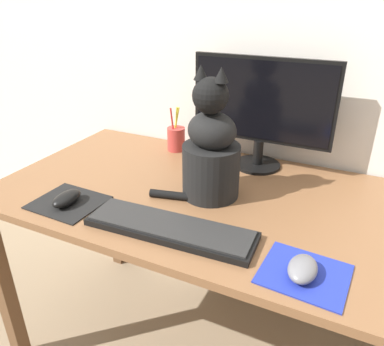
{
  "coord_description": "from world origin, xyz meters",
  "views": [
    {
      "loc": [
        0.36,
        -0.97,
        1.32
      ],
      "look_at": [
        -0.05,
        -0.12,
        0.86
      ],
      "focal_mm": 35.0,
      "sensor_mm": 36.0,
      "label": 1
    }
  ],
  "objects_px": {
    "computer_mouse_left": "(67,198)",
    "computer_mouse_right": "(303,269)",
    "keyboard": "(170,228)",
    "monitor": "(262,108)",
    "cat": "(211,151)",
    "pen_cup": "(176,138)"
  },
  "relations": [
    {
      "from": "cat",
      "to": "pen_cup",
      "type": "relative_size",
      "value": 2.28
    },
    {
      "from": "keyboard",
      "to": "monitor",
      "type": "bearing_deg",
      "value": 77.62
    },
    {
      "from": "monitor",
      "to": "pen_cup",
      "type": "relative_size",
      "value": 2.82
    },
    {
      "from": "monitor",
      "to": "keyboard",
      "type": "height_order",
      "value": "monitor"
    },
    {
      "from": "keyboard",
      "to": "pen_cup",
      "type": "height_order",
      "value": "pen_cup"
    },
    {
      "from": "computer_mouse_left",
      "to": "pen_cup",
      "type": "relative_size",
      "value": 0.59
    },
    {
      "from": "cat",
      "to": "computer_mouse_left",
      "type": "bearing_deg",
      "value": -138.4
    },
    {
      "from": "keyboard",
      "to": "computer_mouse_right",
      "type": "bearing_deg",
      "value": -7.22
    },
    {
      "from": "computer_mouse_right",
      "to": "cat",
      "type": "height_order",
      "value": "cat"
    },
    {
      "from": "monitor",
      "to": "keyboard",
      "type": "bearing_deg",
      "value": -99.86
    },
    {
      "from": "monitor",
      "to": "cat",
      "type": "distance_m",
      "value": 0.3
    },
    {
      "from": "computer_mouse_left",
      "to": "computer_mouse_right",
      "type": "xyz_separation_m",
      "value": [
        0.7,
        -0.02,
        -0.0
      ]
    },
    {
      "from": "keyboard",
      "to": "computer_mouse_right",
      "type": "relative_size",
      "value": 4.69
    },
    {
      "from": "keyboard",
      "to": "computer_mouse_left",
      "type": "bearing_deg",
      "value": 179.35
    },
    {
      "from": "computer_mouse_left",
      "to": "cat",
      "type": "bearing_deg",
      "value": 34.04
    },
    {
      "from": "computer_mouse_right",
      "to": "pen_cup",
      "type": "relative_size",
      "value": 0.57
    },
    {
      "from": "computer_mouse_left",
      "to": "pen_cup",
      "type": "xyz_separation_m",
      "value": [
        0.09,
        0.54,
        0.03
      ]
    },
    {
      "from": "keyboard",
      "to": "computer_mouse_left",
      "type": "height_order",
      "value": "computer_mouse_left"
    },
    {
      "from": "monitor",
      "to": "pen_cup",
      "type": "bearing_deg",
      "value": 178.03
    },
    {
      "from": "keyboard",
      "to": "computer_mouse_left",
      "type": "xyz_separation_m",
      "value": [
        -0.35,
        -0.01,
        0.01
      ]
    },
    {
      "from": "keyboard",
      "to": "cat",
      "type": "relative_size",
      "value": 1.17
    },
    {
      "from": "monitor",
      "to": "computer_mouse_left",
      "type": "distance_m",
      "value": 0.71
    }
  ]
}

